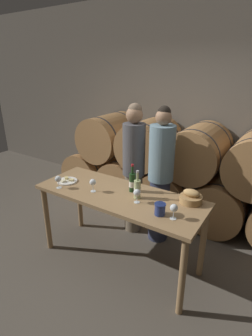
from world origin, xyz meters
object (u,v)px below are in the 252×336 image
at_px(cheese_plate, 67,181).
at_px(wine_bottle_white, 137,189).
at_px(person_right, 161,176).
at_px(person_left, 134,168).
at_px(tasting_table, 119,203).
at_px(bread_basket, 191,198).
at_px(wine_glass_far_left, 58,179).
at_px(wine_glass_left, 93,183).
at_px(wine_glass_right, 174,208).
at_px(wine_bottle_red, 132,182).
at_px(blue_crock, 160,209).
at_px(wine_glass_center, 137,193).

bearing_deg(cheese_plate, wine_bottle_white, 6.23).
distance_m(person_right, cheese_plate, 1.13).
distance_m(person_left, wine_bottle_white, 0.75).
relative_size(tasting_table, bread_basket, 8.29).
bearing_deg(wine_glass_far_left, wine_glass_left, 20.13).
distance_m(person_left, wine_glass_far_left, 1.00).
height_order(cheese_plate, wine_glass_right, wine_glass_right).
bearing_deg(person_right, wine_glass_left, -120.66).
height_order(wine_bottle_white, wine_glass_right, wine_bottle_white).
distance_m(tasting_table, person_right, 0.68).
xyz_separation_m(person_right, cheese_plate, (-0.87, -0.72, -0.01)).
distance_m(person_right, wine_bottle_red, 0.53).
bearing_deg(wine_bottle_red, cheese_plate, -165.39).
relative_size(wine_bottle_red, blue_crock, 2.79).
bearing_deg(blue_crock, cheese_plate, 176.78).
xyz_separation_m(blue_crock, wine_glass_far_left, (-1.20, -0.10, 0.04)).
height_order(tasting_table, wine_glass_right, wine_glass_right).
relative_size(wine_glass_center, wine_glass_right, 1.00).
distance_m(person_right, wine_glass_center, 0.72).
bearing_deg(bread_basket, blue_crock, -112.74).
height_order(wine_glass_center, wine_glass_right, same).
relative_size(blue_crock, cheese_plate, 0.48).
bearing_deg(person_left, wine_glass_far_left, -116.31).
height_order(person_left, cheese_plate, person_left).
relative_size(wine_bottle_white, cheese_plate, 1.29).
distance_m(tasting_table, blue_crock, 0.60).
height_order(person_left, wine_glass_right, person_left).
xyz_separation_m(cheese_plate, wine_glass_right, (1.38, -0.07, 0.10)).
height_order(person_left, person_right, person_left).
height_order(person_right, wine_glass_left, person_right).
relative_size(person_left, wine_glass_left, 12.01).
height_order(cheese_plate, wine_glass_far_left, wine_glass_far_left).
relative_size(person_right, bread_basket, 7.79).
height_order(wine_glass_far_left, wine_glass_left, same).
distance_m(wine_bottle_white, bread_basket, 0.55).
xyz_separation_m(tasting_table, wine_glass_far_left, (-0.65, -0.25, 0.22)).
bearing_deg(wine_bottle_white, tasting_table, -173.62).
distance_m(person_right, wine_glass_right, 0.94).
bearing_deg(tasting_table, wine_glass_center, -13.39).
distance_m(tasting_table, bread_basket, 0.77).
relative_size(wine_bottle_white, wine_glass_left, 2.09).
relative_size(tasting_table, wine_glass_left, 12.78).
xyz_separation_m(wine_bottle_white, wine_glass_center, (0.05, -0.09, 0.00)).
xyz_separation_m(person_left, wine_bottle_white, (0.42, -0.62, 0.06)).
bearing_deg(wine_glass_left, wine_bottle_white, 15.43).
xyz_separation_m(tasting_table, wine_glass_right, (0.69, -0.14, 0.22)).
xyz_separation_m(wine_glass_far_left, wine_glass_center, (0.91, 0.19, 0.00)).
relative_size(wine_bottle_white, wine_glass_center, 2.09).
height_order(bread_basket, wine_glass_left, wine_glass_left).
xyz_separation_m(person_left, bread_basket, (0.92, -0.41, 0.01)).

